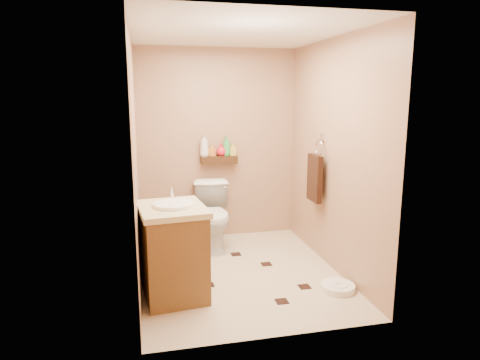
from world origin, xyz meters
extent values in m
plane|color=beige|center=(0.00, 0.00, 0.00)|extent=(2.50, 2.50, 0.00)
cube|color=#9F775B|center=(0.00, 1.25, 1.20)|extent=(2.00, 0.04, 2.40)
cube|color=#9F775B|center=(0.00, -1.25, 1.20)|extent=(2.00, 0.04, 2.40)
cube|color=#9F775B|center=(-1.00, 0.00, 1.20)|extent=(0.04, 2.50, 2.40)
cube|color=#9F775B|center=(1.00, 0.00, 1.20)|extent=(0.04, 2.50, 2.40)
cube|color=silver|center=(0.00, 0.00, 2.40)|extent=(2.00, 2.50, 0.02)
cube|color=#3D2210|center=(0.00, 1.17, 1.02)|extent=(0.46, 0.14, 0.10)
cube|color=black|center=(-0.36, -0.23, 0.00)|extent=(0.11, 0.11, 0.01)
cube|color=black|center=(0.34, 0.15, 0.00)|extent=(0.11, 0.11, 0.01)
cube|color=black|center=(0.23, -0.71, 0.00)|extent=(0.11, 0.11, 0.01)
cube|color=black|center=(-0.50, 0.46, 0.00)|extent=(0.11, 0.11, 0.01)
cube|color=black|center=(0.54, -0.48, 0.00)|extent=(0.11, 0.11, 0.01)
cube|color=black|center=(0.07, 0.51, 0.00)|extent=(0.11, 0.11, 0.01)
imported|color=white|center=(-0.14, 0.83, 0.39)|extent=(0.49, 0.79, 0.78)
cube|color=brown|center=(-0.70, -0.36, 0.40)|extent=(0.60, 0.71, 0.80)
cube|color=beige|center=(-0.70, -0.36, 0.82)|extent=(0.65, 0.75, 0.05)
cylinder|color=white|center=(-0.68, -0.36, 0.85)|extent=(0.37, 0.37, 0.05)
cylinder|color=silver|center=(-0.68, -0.14, 0.92)|extent=(0.03, 0.03, 0.12)
cylinder|color=white|center=(0.82, -0.61, 0.03)|extent=(0.34, 0.34, 0.06)
cylinder|color=white|center=(0.82, -0.61, 0.06)|extent=(0.19, 0.19, 0.01)
cylinder|color=#196465|center=(-0.61, 0.72, 0.06)|extent=(0.11, 0.11, 0.12)
cylinder|color=white|center=(-0.61, 0.72, 0.29)|extent=(0.02, 0.02, 0.35)
sphere|color=white|center=(-0.61, 0.72, 0.45)|extent=(0.08, 0.08, 0.08)
cube|color=silver|center=(0.98, 0.25, 1.38)|extent=(0.03, 0.06, 0.08)
torus|color=silver|center=(0.95, 0.25, 1.26)|extent=(0.02, 0.19, 0.19)
cube|color=#33190F|center=(0.91, 0.25, 0.92)|extent=(0.06, 0.30, 0.52)
cylinder|color=white|center=(-0.94, 0.65, 0.60)|extent=(0.11, 0.11, 0.11)
cylinder|color=silver|center=(-0.98, 0.65, 0.66)|extent=(0.04, 0.02, 0.02)
imported|color=silver|center=(-0.19, 1.17, 1.21)|extent=(0.14, 0.14, 0.28)
imported|color=orange|center=(-0.09, 1.17, 1.15)|extent=(0.10, 0.10, 0.15)
imported|color=red|center=(0.03, 1.17, 1.15)|extent=(0.13, 0.13, 0.16)
imported|color=green|center=(0.10, 1.17, 1.20)|extent=(0.14, 0.14, 0.26)
imported|color=gold|center=(0.18, 1.17, 1.15)|extent=(0.08, 0.08, 0.16)
camera|label=1|loc=(-0.92, -4.09, 1.82)|focal=32.00mm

